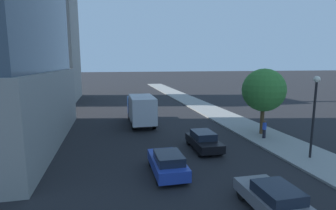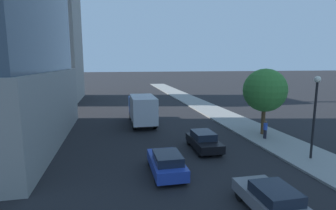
{
  "view_description": "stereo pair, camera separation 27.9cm",
  "coord_description": "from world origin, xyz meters",
  "px_view_note": "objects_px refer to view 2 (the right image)",
  "views": [
    {
      "loc": [
        -5.18,
        -2.54,
        6.82
      ],
      "look_at": [
        -0.82,
        16.9,
        3.59
      ],
      "focal_mm": 27.88,
      "sensor_mm": 36.0,
      "label": 1
    },
    {
      "loc": [
        -4.91,
        -2.59,
        6.82
      ],
      "look_at": [
        -0.82,
        16.9,
        3.59
      ],
      "focal_mm": 27.88,
      "sensor_mm": 36.0,
      "label": 2
    }
  ],
  "objects_px": {
    "construction_building": "(38,12)",
    "car_blue": "(166,163)",
    "car_black": "(204,141)",
    "street_lamp": "(315,105)",
    "box_truck": "(142,108)",
    "street_tree": "(265,90)",
    "car_gray": "(273,201)",
    "pedestrian_blue_shirt": "(265,129)"
  },
  "relations": [
    {
      "from": "car_blue",
      "to": "pedestrian_blue_shirt",
      "type": "relative_size",
      "value": 2.61
    },
    {
      "from": "box_truck",
      "to": "street_lamp",
      "type": "bearing_deg",
      "value": -51.86
    },
    {
      "from": "car_gray",
      "to": "pedestrian_blue_shirt",
      "type": "relative_size",
      "value": 2.71
    },
    {
      "from": "construction_building",
      "to": "car_gray",
      "type": "height_order",
      "value": "construction_building"
    },
    {
      "from": "car_black",
      "to": "car_blue",
      "type": "height_order",
      "value": "car_blue"
    },
    {
      "from": "street_tree",
      "to": "car_gray",
      "type": "bearing_deg",
      "value": -119.69
    },
    {
      "from": "car_blue",
      "to": "box_truck",
      "type": "distance_m",
      "value": 13.61
    },
    {
      "from": "pedestrian_blue_shirt",
      "to": "street_tree",
      "type": "bearing_deg",
      "value": 66.04
    },
    {
      "from": "car_gray",
      "to": "car_blue",
      "type": "distance_m",
      "value": 6.55
    },
    {
      "from": "street_tree",
      "to": "car_blue",
      "type": "relative_size",
      "value": 1.46
    },
    {
      "from": "pedestrian_blue_shirt",
      "to": "construction_building",
      "type": "bearing_deg",
      "value": 129.26
    },
    {
      "from": "construction_building",
      "to": "street_tree",
      "type": "relative_size",
      "value": 5.94
    },
    {
      "from": "construction_building",
      "to": "box_truck",
      "type": "height_order",
      "value": "construction_building"
    },
    {
      "from": "car_blue",
      "to": "box_truck",
      "type": "bearing_deg",
      "value": 90.0
    },
    {
      "from": "street_lamp",
      "to": "car_blue",
      "type": "relative_size",
      "value": 1.37
    },
    {
      "from": "car_gray",
      "to": "street_lamp",
      "type": "bearing_deg",
      "value": 39.81
    },
    {
      "from": "street_tree",
      "to": "box_truck",
      "type": "xyz_separation_m",
      "value": [
        -10.67,
        6.86,
        -2.48
      ]
    },
    {
      "from": "construction_building",
      "to": "car_blue",
      "type": "bearing_deg",
      "value": -66.9
    },
    {
      "from": "construction_building",
      "to": "car_black",
      "type": "bearing_deg",
      "value": -59.31
    },
    {
      "from": "street_lamp",
      "to": "car_black",
      "type": "distance_m",
      "value": 8.27
    },
    {
      "from": "car_blue",
      "to": "pedestrian_blue_shirt",
      "type": "xyz_separation_m",
      "value": [
        10.04,
        5.29,
        0.24
      ]
    },
    {
      "from": "street_tree",
      "to": "car_blue",
      "type": "bearing_deg",
      "value": -147.83
    },
    {
      "from": "construction_building",
      "to": "car_blue",
      "type": "relative_size",
      "value": 8.67
    },
    {
      "from": "street_lamp",
      "to": "street_tree",
      "type": "distance_m",
      "value": 6.49
    },
    {
      "from": "car_gray",
      "to": "box_truck",
      "type": "relative_size",
      "value": 0.59
    },
    {
      "from": "car_blue",
      "to": "pedestrian_blue_shirt",
      "type": "height_order",
      "value": "pedestrian_blue_shirt"
    },
    {
      "from": "street_lamp",
      "to": "pedestrian_blue_shirt",
      "type": "bearing_deg",
      "value": 94.92
    },
    {
      "from": "construction_building",
      "to": "car_gray",
      "type": "relative_size",
      "value": 8.36
    },
    {
      "from": "street_lamp",
      "to": "pedestrian_blue_shirt",
      "type": "relative_size",
      "value": 3.57
    },
    {
      "from": "construction_building",
      "to": "car_gray",
      "type": "xyz_separation_m",
      "value": [
        19.48,
        -42.06,
        -14.89
      ]
    },
    {
      "from": "car_gray",
      "to": "car_blue",
      "type": "height_order",
      "value": "car_blue"
    },
    {
      "from": "car_blue",
      "to": "car_black",
      "type": "bearing_deg",
      "value": 45.91
    },
    {
      "from": "street_lamp",
      "to": "box_truck",
      "type": "height_order",
      "value": "street_lamp"
    },
    {
      "from": "car_blue",
      "to": "street_tree",
      "type": "bearing_deg",
      "value": 32.17
    },
    {
      "from": "box_truck",
      "to": "car_gray",
      "type": "bearing_deg",
      "value": -78.6
    },
    {
      "from": "street_lamp",
      "to": "car_black",
      "type": "bearing_deg",
      "value": 150.97
    },
    {
      "from": "car_gray",
      "to": "street_tree",
      "type": "bearing_deg",
      "value": 60.31
    },
    {
      "from": "car_gray",
      "to": "pedestrian_blue_shirt",
      "type": "xyz_separation_m",
      "value": [
        6.23,
        10.61,
        0.26
      ]
    },
    {
      "from": "pedestrian_blue_shirt",
      "to": "car_gray",
      "type": "bearing_deg",
      "value": -120.41
    },
    {
      "from": "street_lamp",
      "to": "car_blue",
      "type": "height_order",
      "value": "street_lamp"
    },
    {
      "from": "street_lamp",
      "to": "street_tree",
      "type": "relative_size",
      "value": 0.94
    },
    {
      "from": "pedestrian_blue_shirt",
      "to": "street_lamp",
      "type": "bearing_deg",
      "value": -85.08
    }
  ]
}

